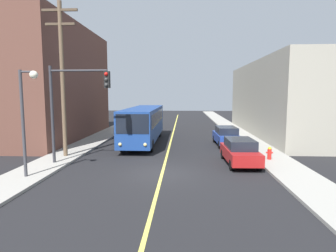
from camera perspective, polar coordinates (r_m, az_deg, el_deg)
ground_plane at (r=16.02m, az=-1.19°, el=-9.58°), size 120.00×120.00×0.00m
sidewalk_left at (r=27.06m, az=-15.06°, el=-3.00°), size 2.50×90.00×0.15m
sidewalk_right at (r=26.43m, az=16.42°, el=-3.27°), size 2.50×90.00×0.15m
lane_stripe_center at (r=30.69m, az=0.92°, el=-1.81°), size 0.16×60.00×0.01m
building_left_brick at (r=31.17m, az=-25.18°, el=7.85°), size 10.00×16.65×11.01m
building_right_warehouse at (r=34.14m, az=26.21°, el=4.97°), size 12.00×22.29×7.84m
city_bus at (r=25.73m, az=-4.91°, el=0.63°), size 2.62×12.17×3.20m
parked_car_red at (r=18.42m, az=14.36°, el=-4.96°), size 1.93×4.45×1.62m
parked_car_blue at (r=24.88m, az=11.74°, el=-1.95°), size 1.96×4.46×1.62m
utility_pole_near at (r=20.63m, az=-20.66°, el=10.05°), size 2.40×0.28×10.41m
traffic_signal_left_corner at (r=18.17m, az=-18.20°, el=5.76°), size 3.75×0.48×6.00m
street_lamp_left at (r=16.05m, az=-26.79°, el=3.33°), size 0.98×0.40×5.50m
fire_hydrant at (r=19.73m, az=19.88°, el=-5.15°), size 0.44×0.26×0.84m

